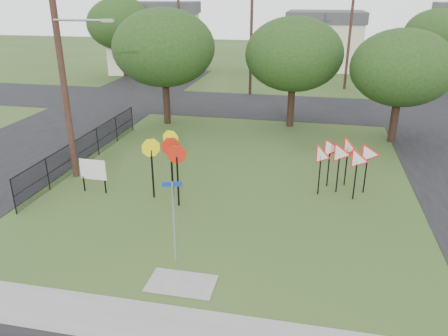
{
  "coord_description": "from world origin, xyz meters",
  "views": [
    {
      "loc": [
        3.45,
        -12.64,
        8.01
      ],
      "look_at": [
        0.16,
        3.0,
        1.6
      ],
      "focal_mm": 35.0,
      "sensor_mm": 36.0,
      "label": 1
    }
  ],
  "objects_px": {
    "street_name_sign": "(174,218)",
    "info_board": "(93,171)",
    "yield_sign_cluster": "(344,155)",
    "stop_sign_cluster": "(168,153)"
  },
  "relations": [
    {
      "from": "street_name_sign",
      "to": "stop_sign_cluster",
      "type": "bearing_deg",
      "value": 110.7
    },
    {
      "from": "stop_sign_cluster",
      "to": "info_board",
      "type": "distance_m",
      "value": 3.42
    },
    {
      "from": "yield_sign_cluster",
      "to": "info_board",
      "type": "relative_size",
      "value": 1.88
    },
    {
      "from": "stop_sign_cluster",
      "to": "info_board",
      "type": "bearing_deg",
      "value": -174.75
    },
    {
      "from": "info_board",
      "to": "yield_sign_cluster",
      "type": "bearing_deg",
      "value": 12.26
    },
    {
      "from": "stop_sign_cluster",
      "to": "yield_sign_cluster",
      "type": "xyz_separation_m",
      "value": [
        7.12,
        1.96,
        -0.24
      ]
    },
    {
      "from": "street_name_sign",
      "to": "info_board",
      "type": "height_order",
      "value": "street_name_sign"
    },
    {
      "from": "street_name_sign",
      "to": "yield_sign_cluster",
      "type": "xyz_separation_m",
      "value": [
        5.32,
        6.72,
        0.04
      ]
    },
    {
      "from": "street_name_sign",
      "to": "yield_sign_cluster",
      "type": "distance_m",
      "value": 8.57
    },
    {
      "from": "street_name_sign",
      "to": "stop_sign_cluster",
      "type": "height_order",
      "value": "street_name_sign"
    }
  ]
}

